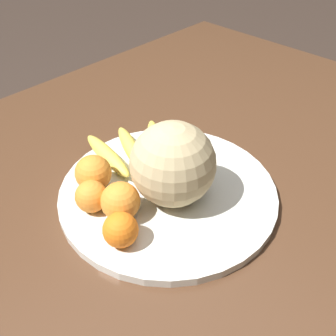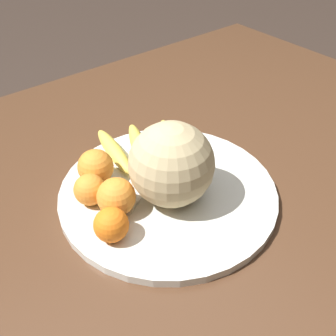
{
  "view_description": "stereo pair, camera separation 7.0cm",
  "coord_description": "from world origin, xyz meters",
  "px_view_note": "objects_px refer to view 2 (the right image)",
  "views": [
    {
      "loc": [
        -0.43,
        -0.41,
        1.28
      ],
      "look_at": [
        -0.04,
        -0.03,
        0.84
      ],
      "focal_mm": 42.0,
      "sensor_mm": 36.0,
      "label": 1
    },
    {
      "loc": [
        -0.38,
        -0.45,
        1.28
      ],
      "look_at": [
        -0.04,
        -0.03,
        0.84
      ],
      "focal_mm": 42.0,
      "sensor_mm": 36.0,
      "label": 2
    }
  ],
  "objects_px": {
    "kitchen_table": "(173,211)",
    "orange_mid_center": "(90,190)",
    "orange_front_right": "(111,225)",
    "orange_back_left": "(116,197)",
    "produce_tag": "(133,198)",
    "orange_front_left": "(96,167)",
    "melon": "(171,164)",
    "fruit_bowl": "(168,192)",
    "banana_bunch": "(140,147)"
  },
  "relations": [
    {
      "from": "melon",
      "to": "orange_back_left",
      "type": "distance_m",
      "value": 0.11
    },
    {
      "from": "kitchen_table",
      "to": "orange_front_left",
      "type": "distance_m",
      "value": 0.2
    },
    {
      "from": "orange_mid_center",
      "to": "produce_tag",
      "type": "relative_size",
      "value": 0.69
    },
    {
      "from": "orange_back_left",
      "to": "produce_tag",
      "type": "relative_size",
      "value": 0.82
    },
    {
      "from": "melon",
      "to": "orange_front_right",
      "type": "bearing_deg",
      "value": -173.67
    },
    {
      "from": "banana_bunch",
      "to": "produce_tag",
      "type": "distance_m",
      "value": 0.14
    },
    {
      "from": "orange_back_left",
      "to": "produce_tag",
      "type": "distance_m",
      "value": 0.05
    },
    {
      "from": "orange_front_right",
      "to": "orange_front_left",
      "type": "bearing_deg",
      "value": 68.69
    },
    {
      "from": "orange_front_left",
      "to": "produce_tag",
      "type": "xyz_separation_m",
      "value": [
        0.02,
        -0.08,
        -0.03
      ]
    },
    {
      "from": "orange_front_right",
      "to": "orange_mid_center",
      "type": "relative_size",
      "value": 1.01
    },
    {
      "from": "melon",
      "to": "orange_front_left",
      "type": "distance_m",
      "value": 0.15
    },
    {
      "from": "orange_front_right",
      "to": "kitchen_table",
      "type": "bearing_deg",
      "value": 19.63
    },
    {
      "from": "orange_back_left",
      "to": "banana_bunch",
      "type": "bearing_deg",
      "value": 41.1
    },
    {
      "from": "fruit_bowl",
      "to": "orange_front_left",
      "type": "height_order",
      "value": "orange_front_left"
    },
    {
      "from": "fruit_bowl",
      "to": "orange_front_left",
      "type": "relative_size",
      "value": 6.0
    },
    {
      "from": "fruit_bowl",
      "to": "orange_front_left",
      "type": "xyz_separation_m",
      "value": [
        -0.09,
        0.1,
        0.04
      ]
    },
    {
      "from": "fruit_bowl",
      "to": "banana_bunch",
      "type": "bearing_deg",
      "value": 79.27
    },
    {
      "from": "orange_front_left",
      "to": "orange_mid_center",
      "type": "xyz_separation_m",
      "value": [
        -0.04,
        -0.04,
        -0.01
      ]
    },
    {
      "from": "banana_bunch",
      "to": "melon",
      "type": "bearing_deg",
      "value": -168.33
    },
    {
      "from": "fruit_bowl",
      "to": "produce_tag",
      "type": "bearing_deg",
      "value": 163.48
    },
    {
      "from": "fruit_bowl",
      "to": "produce_tag",
      "type": "relative_size",
      "value": 4.92
    },
    {
      "from": "orange_back_left",
      "to": "orange_front_right",
      "type": "bearing_deg",
      "value": -131.13
    },
    {
      "from": "kitchen_table",
      "to": "melon",
      "type": "bearing_deg",
      "value": -132.67
    },
    {
      "from": "produce_tag",
      "to": "orange_front_left",
      "type": "bearing_deg",
      "value": 77.85
    },
    {
      "from": "kitchen_table",
      "to": "orange_mid_center",
      "type": "distance_m",
      "value": 0.21
    },
    {
      "from": "fruit_bowl",
      "to": "orange_front_right",
      "type": "relative_size",
      "value": 7.04
    },
    {
      "from": "orange_front_right",
      "to": "orange_back_left",
      "type": "height_order",
      "value": "orange_back_left"
    },
    {
      "from": "orange_front_left",
      "to": "orange_mid_center",
      "type": "distance_m",
      "value": 0.06
    },
    {
      "from": "orange_front_left",
      "to": "fruit_bowl",
      "type": "bearing_deg",
      "value": -48.6
    },
    {
      "from": "melon",
      "to": "fruit_bowl",
      "type": "bearing_deg",
      "value": 66.68
    },
    {
      "from": "kitchen_table",
      "to": "produce_tag",
      "type": "distance_m",
      "value": 0.15
    },
    {
      "from": "orange_mid_center",
      "to": "orange_back_left",
      "type": "relative_size",
      "value": 0.84
    },
    {
      "from": "orange_back_left",
      "to": "fruit_bowl",
      "type": "bearing_deg",
      "value": -5.61
    },
    {
      "from": "fruit_bowl",
      "to": "orange_back_left",
      "type": "relative_size",
      "value": 6.02
    },
    {
      "from": "orange_front_left",
      "to": "melon",
      "type": "bearing_deg",
      "value": -56.16
    },
    {
      "from": "kitchen_table",
      "to": "melon",
      "type": "height_order",
      "value": "melon"
    },
    {
      "from": "melon",
      "to": "orange_mid_center",
      "type": "xyz_separation_m",
      "value": [
        -0.12,
        0.08,
        -0.05
      ]
    },
    {
      "from": "kitchen_table",
      "to": "orange_front_left",
      "type": "bearing_deg",
      "value": 150.35
    },
    {
      "from": "banana_bunch",
      "to": "orange_front_right",
      "type": "xyz_separation_m",
      "value": [
        -0.17,
        -0.16,
        0.01
      ]
    },
    {
      "from": "kitchen_table",
      "to": "orange_front_right",
      "type": "distance_m",
      "value": 0.23
    },
    {
      "from": "fruit_bowl",
      "to": "banana_bunch",
      "type": "relative_size",
      "value": 1.99
    },
    {
      "from": "melon",
      "to": "orange_front_right",
      "type": "height_order",
      "value": "melon"
    },
    {
      "from": "fruit_bowl",
      "to": "orange_mid_center",
      "type": "relative_size",
      "value": 7.13
    },
    {
      "from": "orange_front_left",
      "to": "orange_back_left",
      "type": "height_order",
      "value": "same"
    },
    {
      "from": "banana_bunch",
      "to": "produce_tag",
      "type": "height_order",
      "value": "banana_bunch"
    },
    {
      "from": "orange_mid_center",
      "to": "melon",
      "type": "bearing_deg",
      "value": -33.65
    },
    {
      "from": "melon",
      "to": "produce_tag",
      "type": "xyz_separation_m",
      "value": [
        -0.06,
        0.04,
        -0.07
      ]
    },
    {
      "from": "banana_bunch",
      "to": "produce_tag",
      "type": "xyz_separation_m",
      "value": [
        -0.09,
        -0.1,
        -0.01
      ]
    },
    {
      "from": "orange_front_left",
      "to": "orange_front_right",
      "type": "height_order",
      "value": "orange_front_left"
    },
    {
      "from": "melon",
      "to": "banana_bunch",
      "type": "relative_size",
      "value": 0.73
    }
  ]
}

